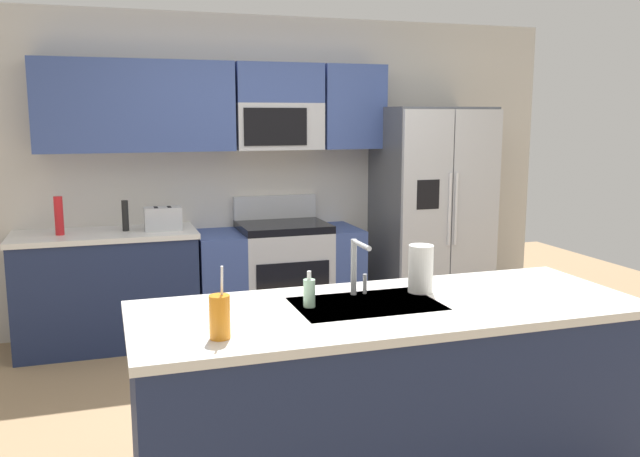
% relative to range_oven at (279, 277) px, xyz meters
% --- Properties ---
extents(ground_plane, '(9.00, 9.00, 0.00)m').
position_rel_range_oven_xyz_m(ground_plane, '(0.00, -1.80, -0.44)').
color(ground_plane, '#997A56').
rests_on(ground_plane, ground).
extents(kitchen_wall_unit, '(5.20, 0.43, 2.60)m').
position_rel_range_oven_xyz_m(kitchen_wall_unit, '(-0.14, 0.28, 1.03)').
color(kitchen_wall_unit, beige).
rests_on(kitchen_wall_unit, ground).
extents(back_counter, '(1.37, 0.63, 0.90)m').
position_rel_range_oven_xyz_m(back_counter, '(-1.37, -0.00, 0.01)').
color(back_counter, '#1E2A4D').
rests_on(back_counter, ground).
extents(range_oven, '(1.36, 0.61, 1.10)m').
position_rel_range_oven_xyz_m(range_oven, '(0.00, 0.00, 0.00)').
color(range_oven, '#B7BABF').
rests_on(range_oven, ground).
extents(refrigerator, '(0.90, 0.76, 1.85)m').
position_rel_range_oven_xyz_m(refrigerator, '(1.36, -0.07, 0.48)').
color(refrigerator, '#4C4F54').
rests_on(refrigerator, ground).
extents(island_counter, '(2.41, 0.91, 0.90)m').
position_rel_range_oven_xyz_m(island_counter, '(-0.11, -2.51, 0.01)').
color(island_counter, '#1E2A4D').
rests_on(island_counter, ground).
extents(toaster, '(0.28, 0.16, 0.18)m').
position_rel_range_oven_xyz_m(toaster, '(-0.94, -0.05, 0.55)').
color(toaster, '#B7BABF').
rests_on(toaster, back_counter).
extents(pepper_mill, '(0.05, 0.05, 0.24)m').
position_rel_range_oven_xyz_m(pepper_mill, '(-1.21, -0.00, 0.58)').
color(pepper_mill, black).
rests_on(pepper_mill, back_counter).
extents(bottle_red, '(0.06, 0.06, 0.29)m').
position_rel_range_oven_xyz_m(bottle_red, '(-1.69, -0.03, 0.60)').
color(bottle_red, red).
rests_on(bottle_red, back_counter).
extents(sink_faucet, '(0.09, 0.21, 0.28)m').
position_rel_range_oven_xyz_m(sink_faucet, '(-0.20, -2.32, 0.62)').
color(sink_faucet, '#B7BABF').
rests_on(sink_faucet, island_counter).
extents(drink_cup_orange, '(0.08, 0.08, 0.30)m').
position_rel_range_oven_xyz_m(drink_cup_orange, '(-0.95, -2.74, 0.55)').
color(drink_cup_orange, orange).
rests_on(drink_cup_orange, island_counter).
extents(soap_dispenser, '(0.06, 0.06, 0.17)m').
position_rel_range_oven_xyz_m(soap_dispenser, '(-0.48, -2.42, 0.53)').
color(soap_dispenser, '#A5D8B2').
rests_on(soap_dispenser, island_counter).
extents(paper_towel_roll, '(0.12, 0.12, 0.24)m').
position_rel_range_oven_xyz_m(paper_towel_roll, '(0.13, -2.34, 0.58)').
color(paper_towel_roll, white).
rests_on(paper_towel_roll, island_counter).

